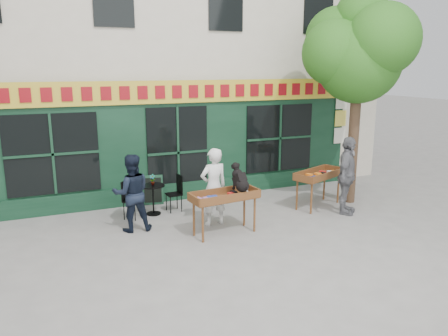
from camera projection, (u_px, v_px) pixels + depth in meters
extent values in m
plane|color=slate|center=(209.00, 227.00, 10.20)|extent=(80.00, 80.00, 0.00)
cube|color=beige|center=(142.00, 25.00, 14.45)|extent=(14.00, 7.00, 10.00)
cube|color=black|center=(177.00, 143.00, 12.01)|extent=(11.00, 0.16, 3.20)
cube|color=gold|center=(177.00, 92.00, 11.59)|extent=(11.00, 0.06, 0.60)
cube|color=maroon|center=(177.00, 92.00, 11.55)|extent=(9.60, 0.03, 0.34)
cube|color=black|center=(179.00, 191.00, 12.22)|extent=(11.00, 0.10, 0.50)
cube|color=black|center=(178.00, 152.00, 11.98)|extent=(1.70, 0.05, 2.50)
cube|color=black|center=(53.00, 154.00, 10.71)|extent=(2.20, 0.05, 2.00)
cube|color=black|center=(279.00, 138.00, 13.15)|extent=(2.20, 0.05, 2.00)
cube|color=silver|center=(339.00, 135.00, 13.98)|extent=(0.42, 0.02, 0.50)
cube|color=#E5D14C|center=(341.00, 118.00, 13.86)|extent=(0.42, 0.02, 0.50)
cube|color=silver|center=(342.00, 101.00, 13.73)|extent=(0.42, 0.02, 0.50)
cylinder|color=#382619|center=(353.00, 137.00, 11.70)|extent=(0.28, 0.28, 3.60)
sphere|color=#265D15|center=(359.00, 61.00, 11.25)|extent=(2.20, 2.20, 2.20)
sphere|color=#265D15|center=(373.00, 49.00, 11.72)|extent=(1.80, 1.80, 1.80)
sphere|color=#265D15|center=(335.00, 53.00, 11.16)|extent=(1.70, 1.70, 1.70)
sphere|color=#265D15|center=(383.00, 39.00, 10.68)|extent=(1.80, 1.80, 1.80)
sphere|color=#265D15|center=(336.00, 38.00, 11.54)|extent=(1.60, 1.60, 1.60)
sphere|color=#265D15|center=(362.00, 16.00, 11.13)|extent=(1.40, 1.40, 1.40)
cylinder|color=brown|center=(203.00, 225.00, 9.19)|extent=(0.05, 0.05, 0.80)
cylinder|color=brown|center=(255.00, 215.00, 9.81)|extent=(0.05, 0.05, 0.80)
cylinder|color=brown|center=(194.00, 218.00, 9.57)|extent=(0.05, 0.05, 0.80)
cylinder|color=brown|center=(244.00, 209.00, 10.19)|extent=(0.05, 0.05, 0.80)
cube|color=brown|center=(225.00, 198.00, 9.59)|extent=(1.55, 0.74, 0.05)
cube|color=brown|center=(231.00, 198.00, 9.33)|extent=(1.50, 0.20, 0.18)
cube|color=brown|center=(218.00, 192.00, 9.82)|extent=(1.50, 0.20, 0.18)
cube|color=brown|center=(225.00, 196.00, 9.58)|extent=(1.34, 0.54, 0.06)
imported|color=silver|center=(214.00, 187.00, 10.16)|extent=(0.71, 0.51, 1.84)
cylinder|color=brown|center=(311.00, 199.00, 11.00)|extent=(0.05, 0.05, 0.80)
cylinder|color=brown|center=(338.00, 189.00, 11.91)|extent=(0.05, 0.05, 0.80)
cylinder|color=brown|center=(297.00, 195.00, 11.31)|extent=(0.05, 0.05, 0.80)
cylinder|color=brown|center=(324.00, 186.00, 12.21)|extent=(0.05, 0.05, 0.80)
cube|color=brown|center=(319.00, 177.00, 11.51)|extent=(1.61, 1.11, 0.05)
cube|color=brown|center=(329.00, 175.00, 11.29)|extent=(1.40, 0.61, 0.18)
cube|color=brown|center=(310.00, 172.00, 11.69)|extent=(1.40, 0.61, 0.18)
cube|color=brown|center=(319.00, 174.00, 11.50)|extent=(1.35, 0.86, 0.06)
imported|color=#5D5D62|center=(347.00, 176.00, 10.92)|extent=(1.18, 1.13, 1.97)
cylinder|color=black|center=(154.00, 213.00, 11.05)|extent=(0.36, 0.36, 0.03)
cylinder|color=black|center=(153.00, 200.00, 10.97)|extent=(0.04, 0.04, 0.72)
cylinder|color=black|center=(153.00, 186.00, 10.88)|extent=(0.60, 0.60, 0.03)
cube|color=black|center=(132.00, 201.00, 10.65)|extent=(0.51, 0.51, 0.03)
cube|color=black|center=(125.00, 190.00, 10.65)|extent=(0.25, 0.30, 0.50)
cylinder|color=black|center=(135.00, 212.00, 10.52)|extent=(0.02, 0.02, 0.44)
cylinder|color=black|center=(141.00, 209.00, 10.80)|extent=(0.02, 0.02, 0.44)
cylinder|color=black|center=(124.00, 211.00, 10.61)|extent=(0.02, 0.02, 0.44)
cylinder|color=black|center=(130.00, 207.00, 10.89)|extent=(0.02, 0.02, 0.44)
cube|color=black|center=(174.00, 194.00, 11.21)|extent=(0.39, 0.39, 0.03)
cube|color=black|center=(180.00, 184.00, 11.23)|extent=(0.06, 0.36, 0.50)
cylinder|color=black|center=(166.00, 202.00, 11.32)|extent=(0.02, 0.02, 0.44)
cylinder|color=black|center=(171.00, 205.00, 11.06)|extent=(0.02, 0.02, 0.44)
cylinder|color=black|center=(177.00, 200.00, 11.46)|extent=(0.02, 0.02, 0.44)
cylinder|color=black|center=(182.00, 204.00, 11.20)|extent=(0.02, 0.02, 0.44)
imported|color=gray|center=(152.00, 180.00, 10.85)|extent=(0.18, 0.15, 0.28)
imported|color=black|center=(132.00, 193.00, 9.78)|extent=(0.91, 0.74, 1.77)
cube|color=black|center=(153.00, 190.00, 11.79)|extent=(0.59, 0.29, 0.79)
cube|color=black|center=(153.00, 190.00, 11.77)|extent=(0.48, 0.25, 0.65)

